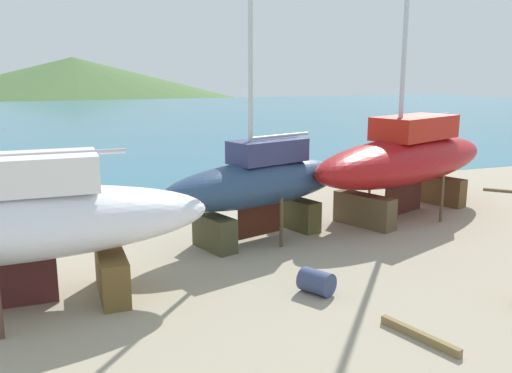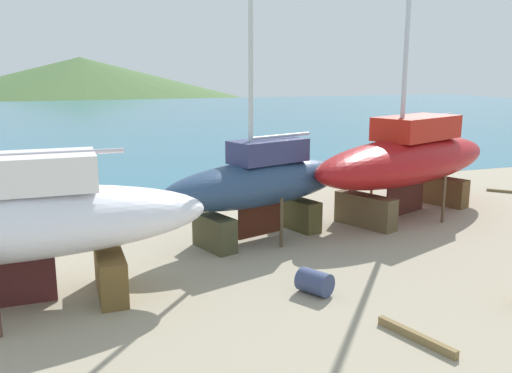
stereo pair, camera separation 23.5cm
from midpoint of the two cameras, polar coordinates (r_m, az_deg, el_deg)
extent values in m
plane|color=#9E927A|center=(18.68, 5.31, -6.75)|extent=(43.08, 43.08, 0.00)
cube|color=#316C84|center=(72.71, -13.97, 6.97)|extent=(170.14, 90.64, 0.01)
cone|color=#466636|center=(196.18, -18.49, 9.70)|extent=(164.06, 164.06, 20.61)
cube|color=brown|center=(21.81, 10.94, -2.45)|extent=(1.62, 2.63, 1.25)
cube|color=brown|center=(26.31, 18.12, -0.35)|extent=(1.62, 2.63, 1.25)
cylinder|color=brown|center=(23.06, 18.58, -1.22)|extent=(0.12, 0.12, 1.92)
cylinder|color=brown|center=(24.90, 11.52, 0.12)|extent=(0.12, 0.12, 1.92)
ellipsoid|color=#AA1618|center=(23.69, 15.09, 2.66)|extent=(11.37, 7.15, 1.92)
cube|color=#471F18|center=(24.00, 14.88, -1.18)|extent=(2.46, 1.08, 1.34)
cube|color=red|center=(23.98, 15.98, 5.95)|extent=(4.38, 3.28, 0.96)
cylinder|color=#C1B6BE|center=(24.64, 17.05, 7.03)|extent=(3.60, 1.59, 0.13)
cube|color=brown|center=(15.50, -15.25, -8.77)|extent=(0.73, 2.43, 1.22)
cylinder|color=brown|center=(17.00, -24.86, -6.49)|extent=(0.12, 0.12, 1.86)
cube|color=#451B1B|center=(15.51, -25.17, -9.28)|extent=(2.55, 0.11, 1.28)
cube|color=white|center=(14.73, -24.11, 1.22)|extent=(3.84, 1.86, 0.92)
cylinder|color=silver|center=(14.63, -21.15, 3.15)|extent=(3.71, 0.17, 0.13)
cube|color=#434029|center=(18.71, -4.71, -4.84)|extent=(1.23, 1.90, 1.17)
cube|color=#484121|center=(21.04, 4.18, -2.91)|extent=(1.23, 1.90, 1.17)
cylinder|color=brown|center=(18.83, 2.32, -3.80)|extent=(0.12, 0.12, 1.73)
cylinder|color=#4C3E1C|center=(20.67, -2.10, -2.35)|extent=(0.12, 0.12, 1.73)
ellipsoid|color=navy|center=(19.46, 0.00, 0.34)|extent=(8.12, 4.58, 1.61)
cube|color=#4F2113|center=(19.78, 0.00, -3.56)|extent=(1.80, 0.67, 1.13)
cube|color=navy|center=(19.50, 0.90, 3.74)|extent=(3.09, 2.15, 0.81)
cylinder|color=#B7C0BE|center=(18.88, -0.97, 16.94)|extent=(0.16, 0.16, 9.67)
cylinder|color=silver|center=(19.81, 2.23, 5.31)|extent=(2.63, 0.97, 0.11)
cube|color=orange|center=(26.53, 0.12, -0.12)|extent=(0.36, 0.23, 0.82)
cube|color=#366854|center=(26.39, 0.12, 1.41)|extent=(0.46, 0.28, 0.63)
sphere|color=#9A7449|center=(26.31, 0.12, 2.31)|extent=(0.22, 0.22, 0.22)
cylinder|color=#384267|center=(15.25, 5.89, -9.88)|extent=(1.02, 1.11, 0.66)
cylinder|color=brown|center=(30.00, 18.59, 0.44)|extent=(0.89, 0.96, 0.58)
cube|color=olive|center=(13.35, 16.20, -14.72)|extent=(0.75, 2.08, 0.20)
cube|color=brown|center=(30.13, 24.24, -0.40)|extent=(1.49, 1.51, 0.12)
camera|label=1|loc=(0.12, -90.36, -0.08)|focal=38.29mm
camera|label=2|loc=(0.12, 89.64, 0.08)|focal=38.29mm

